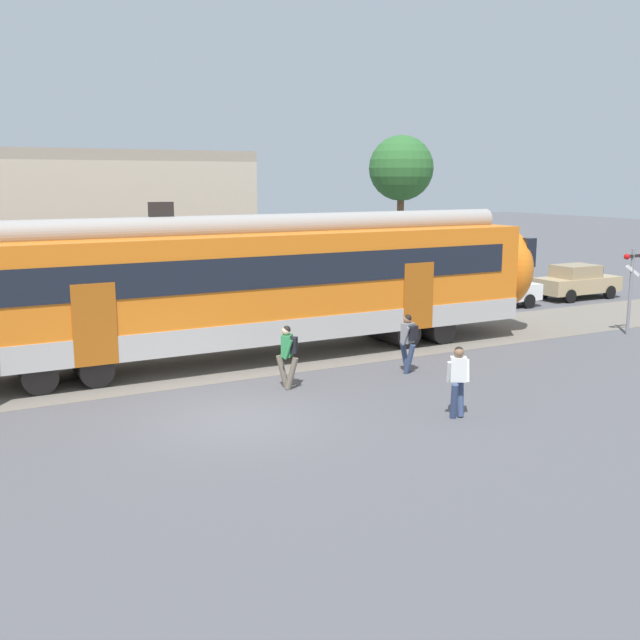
{
  "coord_description": "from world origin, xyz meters",
  "views": [
    {
      "loc": [
        -5.93,
        -15.14,
        5.36
      ],
      "look_at": [
        3.41,
        2.38,
        1.6
      ],
      "focal_mm": 42.0,
      "sensor_mm": 36.0,
      "label": 1
    }
  ],
  "objects_px": {
    "pedestrian_green": "(288,351)",
    "parked_car_tan": "(577,281)",
    "pedestrian_grey": "(408,338)",
    "parked_car_white": "(493,290)",
    "crossing_signal": "(632,277)",
    "pedestrian_white": "(458,375)"
  },
  "relations": [
    {
      "from": "pedestrian_grey",
      "to": "parked_car_tan",
      "type": "distance_m",
      "value": 16.12
    },
    {
      "from": "pedestrian_grey",
      "to": "crossing_signal",
      "type": "xyz_separation_m",
      "value": [
        9.79,
        0.72,
        1.02
      ]
    },
    {
      "from": "pedestrian_green",
      "to": "parked_car_tan",
      "type": "bearing_deg",
      "value": 21.89
    },
    {
      "from": "parked_car_white",
      "to": "pedestrian_green",
      "type": "bearing_deg",
      "value": -151.4
    },
    {
      "from": "pedestrian_green",
      "to": "parked_car_white",
      "type": "height_order",
      "value": "pedestrian_green"
    },
    {
      "from": "pedestrian_white",
      "to": "parked_car_tan",
      "type": "distance_m",
      "value": 19.23
    },
    {
      "from": "pedestrian_green",
      "to": "parked_car_white",
      "type": "relative_size",
      "value": 0.42
    },
    {
      "from": "pedestrian_grey",
      "to": "parked_car_white",
      "type": "relative_size",
      "value": 0.42
    },
    {
      "from": "pedestrian_green",
      "to": "parked_car_white",
      "type": "xyz_separation_m",
      "value": [
        12.95,
        7.06,
        -0.21
      ]
    },
    {
      "from": "pedestrian_white",
      "to": "parked_car_white",
      "type": "xyz_separation_m",
      "value": [
        10.59,
        11.02,
        -0.21
      ]
    },
    {
      "from": "pedestrian_green",
      "to": "pedestrian_grey",
      "type": "relative_size",
      "value": 1.0
    },
    {
      "from": "pedestrian_white",
      "to": "crossing_signal",
      "type": "distance_m",
      "value": 12.02
    },
    {
      "from": "pedestrian_white",
      "to": "parked_car_tan",
      "type": "xyz_separation_m",
      "value": [
        15.63,
        11.19,
        -0.21
      ]
    },
    {
      "from": "pedestrian_green",
      "to": "parked_car_white",
      "type": "distance_m",
      "value": 14.76
    },
    {
      "from": "pedestrian_green",
      "to": "parked_car_tan",
      "type": "relative_size",
      "value": 0.42
    },
    {
      "from": "crossing_signal",
      "to": "pedestrian_white",
      "type": "bearing_deg",
      "value": -157.68
    },
    {
      "from": "pedestrian_grey",
      "to": "crossing_signal",
      "type": "relative_size",
      "value": 0.56
    },
    {
      "from": "pedestrian_grey",
      "to": "parked_car_tan",
      "type": "relative_size",
      "value": 0.42
    },
    {
      "from": "pedestrian_green",
      "to": "pedestrian_white",
      "type": "bearing_deg",
      "value": -59.19
    },
    {
      "from": "parked_car_white",
      "to": "crossing_signal",
      "type": "distance_m",
      "value": 6.61
    },
    {
      "from": "pedestrian_green",
      "to": "crossing_signal",
      "type": "xyz_separation_m",
      "value": [
        13.45,
        0.59,
        1.02
      ]
    },
    {
      "from": "pedestrian_green",
      "to": "crossing_signal",
      "type": "distance_m",
      "value": 13.5
    }
  ]
}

